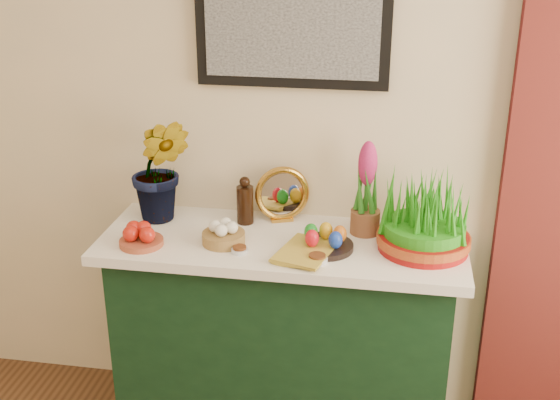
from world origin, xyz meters
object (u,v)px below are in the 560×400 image
object	(u,v)px
sideboard	(282,341)
hyacinth_green	(160,153)
book	(283,246)
mirror	(282,194)
wheatgrass_sabzeh	(425,219)

from	to	relation	value
sideboard	hyacinth_green	bearing A→B (deg)	169.00
sideboard	book	xyz separation A→B (m)	(0.02, -0.10, 0.48)
sideboard	book	world-z (taller)	book
hyacinth_green	mirror	xyz separation A→B (m)	(0.48, 0.08, -0.18)
hyacinth_green	wheatgrass_sabzeh	world-z (taller)	hyacinth_green
hyacinth_green	wheatgrass_sabzeh	xyz separation A→B (m)	(1.04, -0.10, -0.16)
sideboard	mirror	world-z (taller)	mirror
mirror	book	size ratio (longest dim) A/B	0.93
book	mirror	bearing A→B (deg)	115.81
sideboard	wheatgrass_sabzeh	world-z (taller)	wheatgrass_sabzeh
wheatgrass_sabzeh	mirror	bearing A→B (deg)	161.63
book	hyacinth_green	bearing A→B (deg)	174.84
mirror	book	distance (m)	0.30
sideboard	wheatgrass_sabzeh	size ratio (longest dim) A/B	3.76
mirror	book	world-z (taller)	mirror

